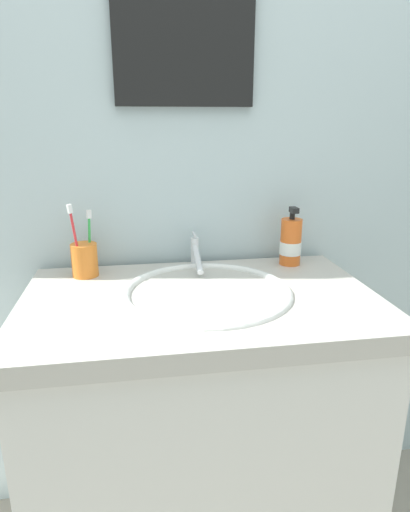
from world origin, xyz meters
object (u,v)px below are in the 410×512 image
Objects in this scene: toothbrush_red at (75,237)px; soap_dispenser at (291,242)px; toothbrush_cup at (85,260)px; faucet at (196,254)px; wall_mirror at (184,20)px; toothbrush_green at (89,237)px.

soap_dispenser is (0.63, 0.04, -0.05)m from toothbrush_red.
toothbrush_red reaches higher than soap_dispenser.
toothbrush_red is 1.16× the size of soap_dispenser.
soap_dispenser reaches higher than toothbrush_cup.
faucet is 0.32m from toothbrush_cup.
wall_mirror reaches higher than faucet.
toothbrush_green is 1.01× the size of soap_dispenser.
wall_mirror is (0.30, 0.09, 0.64)m from toothbrush_cup.
soap_dispenser is (0.60, -0.00, -0.04)m from toothbrush_green.
faucet is 0.91× the size of soap_dispenser.
toothbrush_cup is 0.07m from toothbrush_green.
toothbrush_red is at bearing -131.24° from toothbrush_green.
toothbrush_red is at bearing -160.37° from wall_mirror.
toothbrush_red reaches higher than toothbrush_green.
toothbrush_green is at bearing -165.20° from wall_mirror.
toothbrush_green reaches higher than faucet.
toothbrush_red reaches higher than faucet.
toothbrush_green is 0.65m from wall_mirror.
toothbrush_green is at bearing -179.21° from faucet.
toothbrush_red reaches higher than toothbrush_cup.
wall_mirror is (-0.02, 0.07, 0.64)m from faucet.
toothbrush_cup is 0.61m from soap_dispenser.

